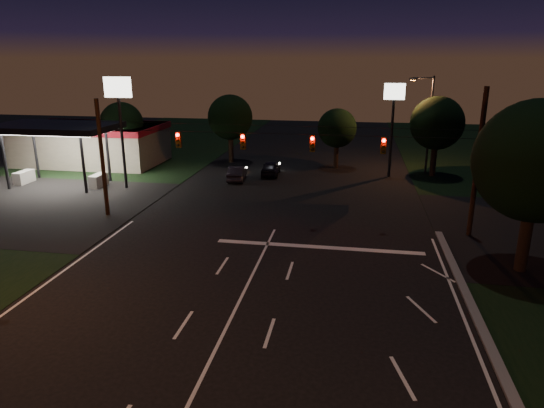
% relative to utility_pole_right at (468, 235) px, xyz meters
% --- Properties ---
extents(ground, '(140.00, 140.00, 0.00)m').
position_rel_utility_pole_right_xyz_m(ground, '(-12.00, -15.00, 0.00)').
color(ground, black).
rests_on(ground, ground).
extents(cross_street_left, '(20.00, 16.00, 0.02)m').
position_rel_utility_pole_right_xyz_m(cross_street_left, '(-32.00, 1.00, 0.00)').
color(cross_street_left, black).
rests_on(cross_street_left, ground).
extents(stop_bar, '(12.00, 0.50, 0.01)m').
position_rel_utility_pole_right_xyz_m(stop_bar, '(-9.00, -3.50, 0.01)').
color(stop_bar, silver).
rests_on(stop_bar, ground).
extents(utility_pole_right, '(0.30, 0.30, 9.00)m').
position_rel_utility_pole_right_xyz_m(utility_pole_right, '(0.00, 0.00, 0.00)').
color(utility_pole_right, black).
rests_on(utility_pole_right, ground).
extents(utility_pole_left, '(0.28, 0.28, 8.00)m').
position_rel_utility_pole_right_xyz_m(utility_pole_left, '(-24.00, 0.00, 0.00)').
color(utility_pole_left, black).
rests_on(utility_pole_left, ground).
extents(signal_span, '(24.00, 0.40, 1.56)m').
position_rel_utility_pole_right_xyz_m(signal_span, '(-12.00, -0.04, 5.50)').
color(signal_span, black).
rests_on(signal_span, ground).
extents(gas_station, '(14.20, 16.10, 5.25)m').
position_rel_utility_pole_right_xyz_m(gas_station, '(-33.86, 15.39, 2.38)').
color(gas_station, gray).
rests_on(gas_station, ground).
extents(pole_sign_left_near, '(2.20, 0.30, 9.10)m').
position_rel_utility_pole_right_xyz_m(pole_sign_left_near, '(-26.00, 7.00, 6.98)').
color(pole_sign_left_near, black).
rests_on(pole_sign_left_near, ground).
extents(pole_sign_right, '(1.80, 0.30, 8.40)m').
position_rel_utility_pole_right_xyz_m(pole_sign_right, '(-4.00, 15.00, 6.24)').
color(pole_sign_right, black).
rests_on(pole_sign_right, ground).
extents(street_light_right_far, '(2.20, 0.35, 9.00)m').
position_rel_utility_pole_right_xyz_m(street_light_right_far, '(-0.76, 17.00, 5.24)').
color(street_light_right_far, black).
rests_on(street_light_right_far, ground).
extents(tree_right_near, '(6.00, 6.00, 8.76)m').
position_rel_utility_pole_right_xyz_m(tree_right_near, '(1.53, -4.83, 5.68)').
color(tree_right_near, black).
rests_on(tree_right_near, ground).
extents(tree_far_a, '(4.20, 4.20, 6.42)m').
position_rel_utility_pole_right_xyz_m(tree_far_a, '(-29.98, 15.12, 4.26)').
color(tree_far_a, black).
rests_on(tree_far_a, ground).
extents(tree_far_b, '(4.60, 4.60, 6.98)m').
position_rel_utility_pole_right_xyz_m(tree_far_b, '(-19.98, 19.13, 4.61)').
color(tree_far_b, black).
rests_on(tree_far_b, ground).
extents(tree_far_c, '(3.80, 3.80, 5.86)m').
position_rel_utility_pole_right_xyz_m(tree_far_c, '(-8.98, 18.10, 3.90)').
color(tree_far_c, black).
rests_on(tree_far_c, ground).
extents(tree_far_d, '(4.80, 4.80, 7.30)m').
position_rel_utility_pole_right_xyz_m(tree_far_d, '(0.02, 16.13, 4.83)').
color(tree_far_d, black).
rests_on(tree_far_d, ground).
extents(tree_far_e, '(4.00, 4.00, 6.18)m').
position_rel_utility_pole_right_xyz_m(tree_far_e, '(8.02, 14.11, 4.11)').
color(tree_far_e, black).
rests_on(tree_far_e, ground).
extents(car_oncoming_a, '(1.74, 3.93, 1.32)m').
position_rel_utility_pole_right_xyz_m(car_oncoming_a, '(-14.86, 13.85, 0.66)').
color(car_oncoming_a, black).
rests_on(car_oncoming_a, ground).
extents(car_oncoming_b, '(1.75, 3.99, 1.27)m').
position_rel_utility_pole_right_xyz_m(car_oncoming_b, '(-17.50, 11.37, 0.64)').
color(car_oncoming_b, black).
rests_on(car_oncoming_b, ground).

